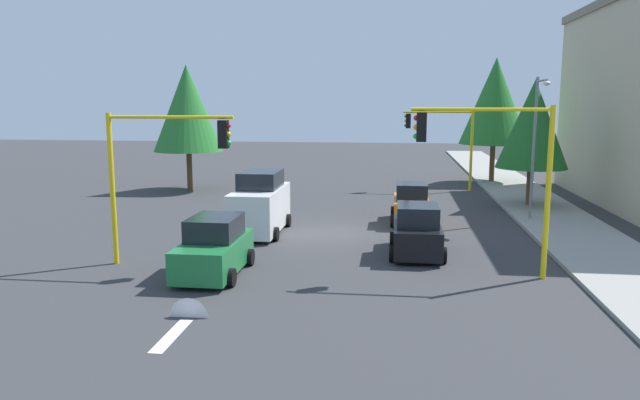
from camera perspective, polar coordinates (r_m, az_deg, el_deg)
ground_plane at (r=26.77m, az=1.62°, el=-3.21°), size 120.00×120.00×0.00m
sidewalk_kerb at (r=32.54m, az=21.25°, el=-1.46°), size 80.00×4.00×0.15m
lane_arrow_near at (r=16.56m, az=-13.00°, el=-11.48°), size 2.40×1.10×1.10m
traffic_signal_far_left at (r=40.19m, az=11.67°, el=6.25°), size 0.36×4.59×5.31m
traffic_signal_near_left at (r=20.35m, az=16.23°, el=3.99°), size 0.36×4.59×5.74m
traffic_signal_near_right at (r=21.70m, az=-15.02°, el=3.87°), size 0.36×4.59×5.46m
street_lamp_curbside at (r=30.41m, az=19.97°, el=6.02°), size 2.15×0.28×7.00m
tree_roadside_mid at (r=34.85m, az=19.71°, el=6.83°), size 3.86×3.86×7.04m
tree_roadside_far at (r=44.56m, az=16.38°, el=9.05°), size 4.86×4.86×8.91m
tree_opposite_side at (r=40.33m, az=-12.56°, el=8.56°), size 4.50×4.50×8.24m
delivery_van_white at (r=26.83m, az=-5.74°, el=-0.44°), size 4.80×2.22×2.77m
car_black at (r=23.22m, az=9.25°, el=-3.02°), size 3.83×2.08×1.98m
car_green at (r=20.69m, az=-10.09°, el=-4.57°), size 4.08×2.12×1.98m
car_orange at (r=29.19m, az=8.71°, el=-0.47°), size 3.66×1.96×1.98m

